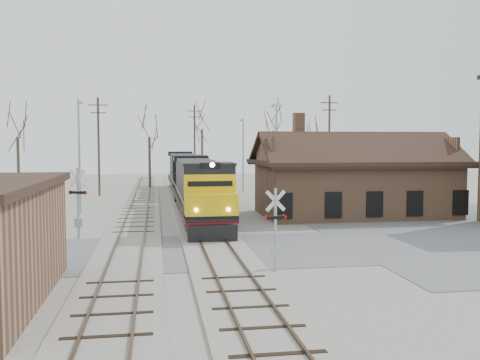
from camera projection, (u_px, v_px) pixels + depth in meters
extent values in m
plane|color=#AAA499|center=(217.00, 251.00, 27.60)|extent=(140.00, 140.00, 0.00)
cube|color=#5D5D62|center=(217.00, 251.00, 27.60)|extent=(60.00, 9.00, 0.03)
cube|color=#AAA499|center=(195.00, 212.00, 42.38)|extent=(3.40, 90.00, 0.12)
cube|color=#473323|center=(186.00, 211.00, 42.26)|extent=(0.08, 90.00, 0.14)
cube|color=#473323|center=(204.00, 211.00, 42.48)|extent=(0.08, 90.00, 0.14)
cube|color=#AAA499|center=(138.00, 214.00, 41.67)|extent=(3.40, 90.00, 0.12)
cube|color=#473323|center=(128.00, 212.00, 41.55)|extent=(0.08, 90.00, 0.14)
cube|color=#473323|center=(147.00, 212.00, 41.78)|extent=(0.08, 90.00, 0.14)
cube|color=#946A4C|center=(354.00, 189.00, 41.16)|extent=(14.00, 8.00, 4.00)
cube|color=black|center=(354.00, 162.00, 41.02)|extent=(15.20, 9.20, 0.30)
cube|color=black|center=(366.00, 149.00, 38.68)|extent=(15.00, 4.71, 2.66)
cube|color=black|center=(344.00, 149.00, 43.21)|extent=(15.00, 4.71, 2.66)
cube|color=#946A4C|center=(299.00, 127.00, 41.68)|extent=(0.80, 0.80, 2.20)
cube|color=black|center=(207.00, 224.00, 33.03)|extent=(2.48, 3.97, 0.99)
cube|color=black|center=(192.00, 202.00, 45.74)|extent=(2.48, 3.97, 0.99)
cube|color=black|center=(198.00, 200.00, 39.33)|extent=(2.98, 19.85, 0.35)
cube|color=maroon|center=(198.00, 203.00, 39.34)|extent=(3.00, 19.85, 0.12)
cube|color=black|center=(197.00, 178.00, 40.44)|extent=(2.58, 14.39, 2.78)
cube|color=black|center=(208.00, 188.00, 31.98)|extent=(2.98, 2.78, 2.78)
cube|color=yellow|center=(211.00, 205.00, 30.38)|extent=(2.98, 1.79, 1.39)
cube|color=black|center=(213.00, 234.00, 29.51)|extent=(2.78, 0.25, 0.99)
cylinder|color=#FFF2CC|center=(212.00, 165.00, 29.32)|extent=(0.28, 0.10, 0.28)
cube|color=black|center=(187.00, 193.00, 53.08)|extent=(2.48, 3.97, 0.99)
cube|color=black|center=(181.00, 184.00, 65.79)|extent=(2.48, 3.97, 0.99)
cube|color=black|center=(184.00, 181.00, 59.38)|extent=(2.98, 19.85, 0.35)
cube|color=maroon|center=(184.00, 183.00, 59.39)|extent=(3.00, 19.85, 0.12)
cube|color=black|center=(183.00, 167.00, 60.49)|extent=(2.58, 14.39, 2.78)
cube|color=black|center=(188.00, 171.00, 52.03)|extent=(2.98, 2.78, 2.78)
cube|color=black|center=(189.00, 180.00, 50.43)|extent=(2.98, 1.79, 1.39)
cube|color=black|center=(189.00, 197.00, 49.55)|extent=(2.78, 0.25, 0.99)
cylinder|color=#A5A8AD|center=(275.00, 230.00, 23.16)|extent=(0.13, 0.13, 3.62)
cube|color=silver|center=(276.00, 201.00, 23.07)|extent=(0.94, 0.21, 0.95)
cube|color=silver|center=(276.00, 201.00, 23.07)|extent=(0.94, 0.21, 0.95)
cube|color=black|center=(275.00, 217.00, 23.12)|extent=(0.83, 0.30, 0.14)
cylinder|color=#B20C0C|center=(267.00, 218.00, 22.98)|extent=(0.23, 0.12, 0.22)
cylinder|color=#B20C0C|center=(284.00, 217.00, 23.26)|extent=(0.23, 0.12, 0.22)
cube|color=#A5A8AD|center=(275.00, 252.00, 23.23)|extent=(0.36, 0.27, 0.45)
cylinder|color=#A5A8AD|center=(78.00, 203.00, 31.00)|extent=(0.15, 0.15, 4.15)
cube|color=silver|center=(77.00, 178.00, 30.90)|extent=(1.01, 0.47, 1.09)
cube|color=silver|center=(77.00, 178.00, 30.90)|extent=(1.01, 0.47, 1.09)
cube|color=black|center=(78.00, 193.00, 30.96)|extent=(0.92, 0.51, 0.16)
cylinder|color=#B20C0C|center=(85.00, 193.00, 30.84)|extent=(0.26, 0.17, 0.25)
cylinder|color=#B20C0C|center=(71.00, 192.00, 31.07)|extent=(0.26, 0.17, 0.25)
cube|color=#A5A8AD|center=(78.00, 223.00, 31.08)|extent=(0.42, 0.31, 0.52)
cylinder|color=#A5A8AD|center=(79.00, 157.00, 41.91)|extent=(0.18, 0.18, 9.00)
cylinder|color=#A5A8AD|center=(80.00, 101.00, 42.48)|extent=(0.12, 1.80, 0.12)
cube|color=#A5A8AD|center=(81.00, 103.00, 43.28)|extent=(0.25, 0.50, 0.12)
cylinder|color=#A5A8AD|center=(276.00, 154.00, 48.59)|extent=(0.18, 0.18, 9.19)
cylinder|color=#A5A8AD|center=(274.00, 105.00, 49.16)|extent=(0.12, 1.80, 0.12)
cube|color=#A5A8AD|center=(272.00, 106.00, 49.96)|extent=(0.25, 0.50, 0.12)
cylinder|color=#A5A8AD|center=(243.00, 155.00, 59.98)|extent=(0.18, 0.18, 8.30)
cylinder|color=#A5A8AD|center=(242.00, 120.00, 60.58)|extent=(0.12, 1.80, 0.12)
cube|color=#A5A8AD|center=(241.00, 121.00, 61.38)|extent=(0.25, 0.50, 0.12)
cylinder|color=#382D23|center=(99.00, 147.00, 56.00)|extent=(0.24, 0.24, 10.31)
cube|color=#382D23|center=(98.00, 105.00, 55.70)|extent=(2.00, 0.10, 0.10)
cube|color=#382D23|center=(98.00, 113.00, 55.75)|extent=(1.60, 0.10, 0.10)
cylinder|color=#382D23|center=(195.00, 145.00, 72.10)|extent=(0.24, 0.24, 10.64)
cube|color=#382D23|center=(194.00, 111.00, 71.79)|extent=(2.00, 0.10, 0.10)
cube|color=#382D23|center=(194.00, 117.00, 71.84)|extent=(1.60, 0.10, 0.10)
cylinder|color=#382D23|center=(329.00, 145.00, 58.48)|extent=(0.24, 0.24, 10.74)
cube|color=#382D23|center=(330.00, 103.00, 58.16)|extent=(2.00, 0.10, 0.10)
cube|color=#382D23|center=(329.00, 110.00, 58.22)|extent=(1.60, 0.10, 0.10)
cylinder|color=#382D23|center=(18.00, 166.00, 57.73)|extent=(0.32, 0.32, 6.21)
cylinder|color=#382D23|center=(150.00, 162.00, 66.44)|extent=(0.32, 0.32, 6.30)
cylinder|color=#382D23|center=(202.00, 155.00, 77.25)|extent=(0.32, 0.32, 7.53)
cylinder|color=#382D23|center=(273.00, 158.00, 69.63)|extent=(0.32, 0.32, 7.13)
cylinder|color=#382D23|center=(312.00, 165.00, 69.92)|extent=(0.32, 0.32, 5.33)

